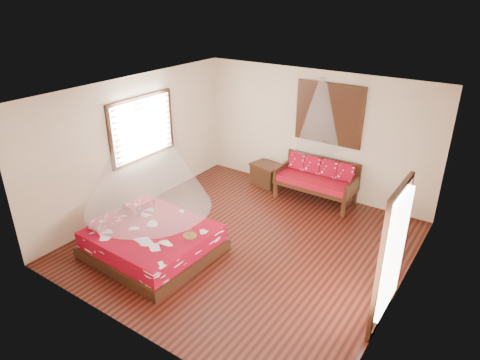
% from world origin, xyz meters
% --- Properties ---
extents(room, '(5.54, 5.54, 2.84)m').
position_xyz_m(room, '(0.00, 0.00, 1.40)').
color(room, black).
rests_on(room, ground).
extents(bed, '(2.13, 1.94, 0.64)m').
position_xyz_m(bed, '(-1.20, -1.21, 0.25)').
color(bed, black).
rests_on(bed, floor).
extents(daybed, '(1.74, 0.77, 0.94)m').
position_xyz_m(daybed, '(0.32, 2.38, 0.52)').
color(daybed, black).
rests_on(daybed, floor).
extents(storage_chest, '(0.85, 0.70, 0.51)m').
position_xyz_m(storage_chest, '(-1.00, 2.45, 0.26)').
color(storage_chest, black).
rests_on(storage_chest, floor).
extents(shutter_panel, '(1.52, 0.06, 1.32)m').
position_xyz_m(shutter_panel, '(0.32, 2.72, 1.90)').
color(shutter_panel, black).
rests_on(shutter_panel, wall_back).
extents(window_left, '(0.10, 1.74, 1.34)m').
position_xyz_m(window_left, '(-2.71, 0.20, 1.70)').
color(window_left, black).
rests_on(window_left, wall_left).
extents(glazed_door, '(0.08, 1.02, 2.16)m').
position_xyz_m(glazed_door, '(2.72, -0.60, 1.07)').
color(glazed_door, black).
rests_on(glazed_door, floor).
extents(wine_tray, '(0.24, 0.24, 0.19)m').
position_xyz_m(wine_tray, '(-0.46, -1.02, 0.55)').
color(wine_tray, brown).
rests_on(wine_tray, bed).
extents(mosquito_net_main, '(2.13, 2.13, 1.80)m').
position_xyz_m(mosquito_net_main, '(-1.18, -1.21, 1.85)').
color(mosquito_net_main, silver).
rests_on(mosquito_net_main, ceiling).
extents(mosquito_net_daybed, '(0.92, 0.92, 1.50)m').
position_xyz_m(mosquito_net_daybed, '(0.32, 2.25, 2.00)').
color(mosquito_net_daybed, silver).
rests_on(mosquito_net_daybed, ceiling).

